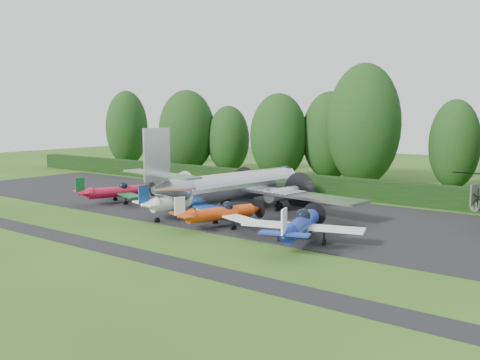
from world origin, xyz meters
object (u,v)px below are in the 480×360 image
Objects in this scene: transport_plane at (237,185)px; light_plane_white at (186,202)px; light_plane_orange at (221,213)px; light_plane_red at (117,191)px; light_plane_blue at (301,225)px.

light_plane_white is at bearing -110.14° from transport_plane.
light_plane_orange is (3.75, -6.88, -1.00)m from transport_plane.
light_plane_white is at bearing -23.63° from light_plane_red.
transport_plane is 3.18× the size of light_plane_red.
light_plane_white is 1.12× the size of light_plane_orange.
transport_plane reaches higher than light_plane_white.
light_plane_blue is (12.16, -2.35, 0.04)m from light_plane_white.
light_plane_blue is (21.61, -3.19, 0.15)m from light_plane_red.
transport_plane is 7.90m from light_plane_orange.
light_plane_red is at bearing -164.83° from transport_plane.
light_plane_orange is at bearing -69.37° from transport_plane.
transport_plane is at bearing 161.74° from light_plane_blue.
light_plane_red reaches higher than light_plane_orange.
light_plane_red is at bearing 160.53° from light_plane_white.
light_plane_red is 0.91× the size of light_plane_white.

